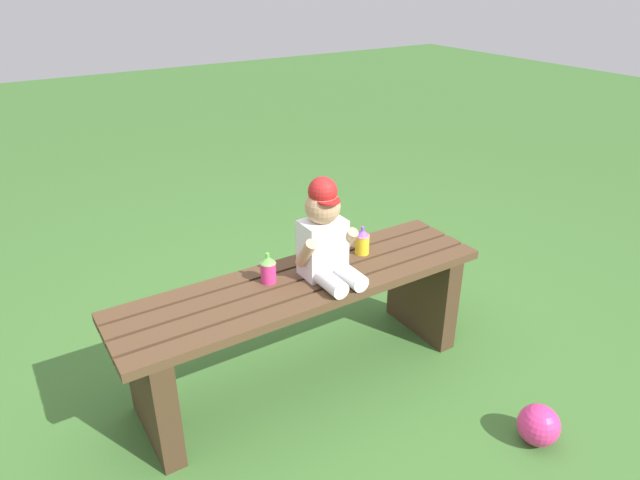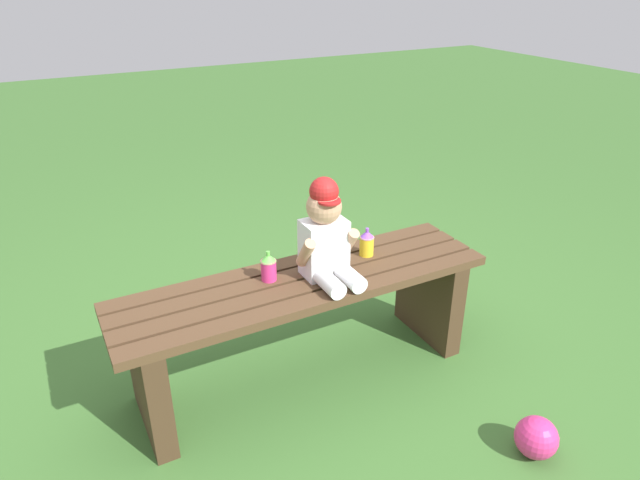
% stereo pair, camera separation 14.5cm
% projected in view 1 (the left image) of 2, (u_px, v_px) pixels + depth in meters
% --- Properties ---
extents(ground_plane, '(16.00, 16.00, 0.00)m').
position_uv_depth(ground_plane, '(305.00, 375.00, 2.41)').
color(ground_plane, '#3D6B2D').
extents(park_bench, '(1.51, 0.39, 0.48)m').
position_uv_depth(park_bench, '(304.00, 313.00, 2.27)').
color(park_bench, '#513823').
rests_on(park_bench, ground_plane).
extents(child_figure, '(0.23, 0.27, 0.40)m').
position_uv_depth(child_figure, '(325.00, 235.00, 2.15)').
color(child_figure, white).
rests_on(child_figure, park_bench).
extents(sippy_cup_left, '(0.06, 0.06, 0.12)m').
position_uv_depth(sippy_cup_left, '(268.00, 269.00, 2.15)').
color(sippy_cup_left, '#E5337F').
rests_on(sippy_cup_left, park_bench).
extents(sippy_cup_right, '(0.06, 0.06, 0.12)m').
position_uv_depth(sippy_cup_right, '(362.00, 241.00, 2.37)').
color(sippy_cup_right, yellow).
rests_on(sippy_cup_right, park_bench).
extents(toy_ball, '(0.15, 0.15, 0.15)m').
position_uv_depth(toy_ball, '(539.00, 425.00, 2.04)').
color(toy_ball, '#E5337F').
rests_on(toy_ball, ground_plane).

